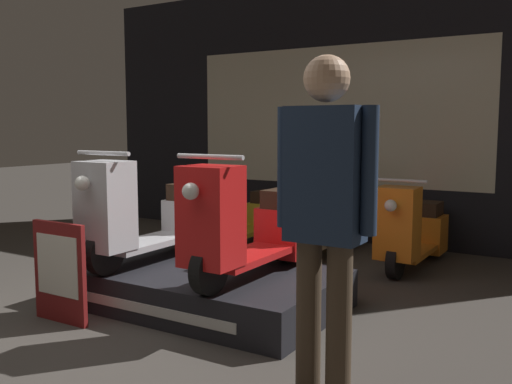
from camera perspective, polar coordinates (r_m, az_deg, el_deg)
The scene contains 10 objects.
ground_plane at distance 4.12m, azimuth -16.34°, elevation -13.84°, with size 30.00×30.00×0.00m, color #423D38.
shop_wall_back at distance 7.21m, azimuth 7.83°, elevation 7.93°, with size 6.95×0.09×3.20m.
display_platform at distance 4.64m, azimuth -5.63°, elevation -9.36°, with size 2.18×1.26×0.30m.
scooter_display_left at distance 4.81m, azimuth -10.58°, elevation -2.44°, with size 0.52×1.50×0.94m.
scooter_display_right at distance 4.22m, azimuth -0.62°, elevation -3.58°, with size 0.52×1.50×0.94m.
scooter_backrow_0 at distance 6.77m, azimuth -1.27°, elevation -2.28°, with size 0.52×1.50×0.94m.
scooter_backrow_1 at distance 6.29m, azimuth 6.49°, elevation -3.00°, with size 0.52×1.50×0.94m.
scooter_backrow_2 at distance 5.94m, azimuth 15.34°, elevation -3.75°, with size 0.52×1.50×0.94m.
person_right_browsing at distance 2.86m, azimuth 6.93°, elevation -1.38°, with size 0.54×0.23×1.76m.
price_sign_board at distance 4.39m, azimuth -19.05°, elevation -7.57°, with size 0.51×0.04×0.74m.
Camera 1 is at (2.89, -2.57, 1.42)m, focal length 40.00 mm.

